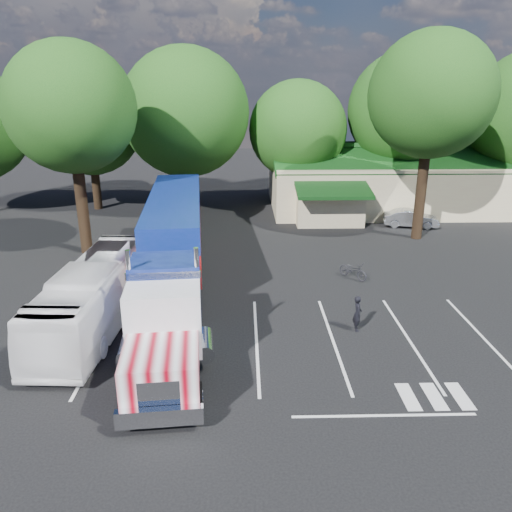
{
  "coord_description": "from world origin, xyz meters",
  "views": [
    {
      "loc": [
        -0.48,
        -24.44,
        10.15
      ],
      "look_at": [
        0.11,
        -0.86,
        2.0
      ],
      "focal_mm": 35.0,
      "sensor_mm": 36.0,
      "label": 1
    }
  ],
  "objects_px": {
    "woman": "(357,313)",
    "bicycle": "(353,270)",
    "semi_truck": "(174,241)",
    "tour_bus": "(95,295)",
    "silver_sedan": "(411,218)"
  },
  "relations": [
    {
      "from": "semi_truck",
      "to": "bicycle",
      "type": "bearing_deg",
      "value": 1.65
    },
    {
      "from": "semi_truck",
      "to": "tour_bus",
      "type": "height_order",
      "value": "semi_truck"
    },
    {
      "from": "woman",
      "to": "silver_sedan",
      "type": "relative_size",
      "value": 0.4
    },
    {
      "from": "woman",
      "to": "bicycle",
      "type": "distance_m",
      "value": 6.19
    },
    {
      "from": "silver_sedan",
      "to": "bicycle",
      "type": "bearing_deg",
      "value": 159.64
    },
    {
      "from": "woman",
      "to": "silver_sedan",
      "type": "xyz_separation_m",
      "value": [
        7.61,
        16.42,
        -0.14
      ]
    },
    {
      "from": "semi_truck",
      "to": "tour_bus",
      "type": "distance_m",
      "value": 5.26
    },
    {
      "from": "woman",
      "to": "bicycle",
      "type": "relative_size",
      "value": 0.86
    },
    {
      "from": "bicycle",
      "to": "silver_sedan",
      "type": "xyz_separation_m",
      "value": [
        6.5,
        10.34,
        0.17
      ]
    },
    {
      "from": "woman",
      "to": "tour_bus",
      "type": "distance_m",
      "value": 11.43
    },
    {
      "from": "silver_sedan",
      "to": "tour_bus",
      "type": "bearing_deg",
      "value": 141.34
    },
    {
      "from": "semi_truck",
      "to": "tour_bus",
      "type": "bearing_deg",
      "value": -129.54
    },
    {
      "from": "semi_truck",
      "to": "bicycle",
      "type": "height_order",
      "value": "semi_truck"
    },
    {
      "from": "semi_truck",
      "to": "silver_sedan",
      "type": "distance_m",
      "value": 19.84
    },
    {
      "from": "woman",
      "to": "bicycle",
      "type": "height_order",
      "value": "woman"
    }
  ]
}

